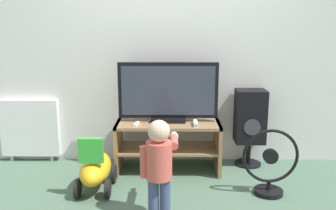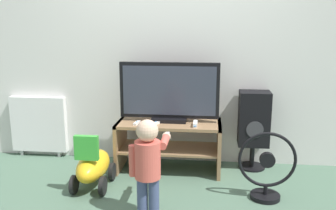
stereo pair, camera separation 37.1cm
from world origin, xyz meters
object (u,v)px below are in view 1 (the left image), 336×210
Objects in this scene: television at (168,93)px; remote_secondary at (156,123)px; game_console at (195,123)px; radiator at (30,128)px; child at (159,161)px; speaker_tower at (250,118)px; floor_fan at (270,166)px; ride_on_toy at (96,169)px; remote_primary at (137,124)px.

remote_secondary is at bearing -135.13° from television.
radiator is (-1.81, 0.38, -0.17)m from game_console.
child is at bearing -111.49° from game_console.
speaker_tower is (0.93, 1.12, 0.05)m from child.
ride_on_toy is at bearing 177.75° from floor_fan.
speaker_tower is 0.76m from floor_fan.
floor_fan is (0.04, -0.71, -0.25)m from speaker_tower.
speaker_tower is at bearing 14.15° from remote_secondary.
television is 1.66× the size of floor_fan.
game_console is at bearing 21.99° from ride_on_toy.
remote_secondary is at bearing 156.17° from floor_fan.
speaker_tower reaches higher than remote_primary.
ride_on_toy is (-1.54, -0.65, -0.31)m from speaker_tower.
child is (-0.06, -0.99, -0.35)m from television.
remote_primary is at bearing -174.92° from remote_secondary.
remote_secondary is at bearing 177.14° from game_console.
speaker_tower is (1.00, 0.25, -0.01)m from remote_secondary.
ride_on_toy is at bearing -143.51° from remote_secondary.
game_console is at bearing -11.78° from radiator.
remote_secondary is 0.15× the size of speaker_tower.
floor_fan is at bearing -18.44° from radiator.
ride_on_toy is at bearing -157.07° from speaker_tower.
floor_fan is 2.59m from radiator.
game_console is 1.31× the size of remote_secondary.
speaker_tower is 2.42m from radiator.
television is at bearing 152.37° from game_console.
speaker_tower is at bearing 24.37° from game_console.
speaker_tower is 1.70m from ride_on_toy.
speaker_tower reaches higher than radiator.
child is at bearing -93.41° from television.
radiator is (-1.41, 0.36, -0.16)m from remote_secondary.
television is 8.02× the size of remote_secondary.
television is 1.69× the size of ride_on_toy.
ride_on_toy is (-1.58, 0.06, -0.06)m from floor_fan.
remote_primary is at bearing 179.71° from game_console.
speaker_tower is 1.35× the size of floor_fan.
floor_fan is at bearing -2.25° from ride_on_toy.
game_console is (0.27, -0.14, -0.28)m from television.
radiator is at bearing 171.34° from television.
game_console is at bearing 68.51° from child.
television is at bearing 44.87° from remote_secondary.
remote_primary is 1.22m from speaker_tower.
remote_secondary is at bearing 36.49° from ride_on_toy.
radiator reaches higher than remote_secondary.
floor_fan is at bearing -19.78° from remote_primary.
radiator reaches higher than ride_on_toy.
television is 7.59× the size of remote_primary.
child is 1.46m from speaker_tower.
ride_on_toy reaches higher than remote_secondary.
remote_secondary is at bearing 94.31° from child.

